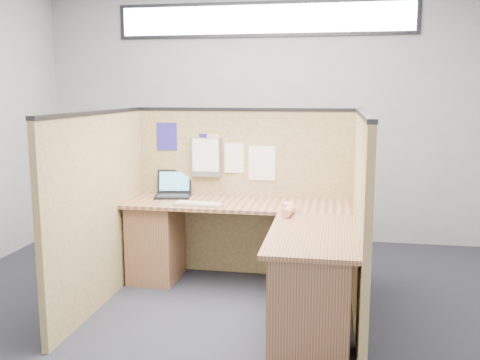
% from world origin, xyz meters
% --- Properties ---
extents(floor, '(5.00, 5.00, 0.00)m').
position_xyz_m(floor, '(0.00, 0.00, 0.00)').
color(floor, black).
rests_on(floor, ground).
extents(wall_back, '(5.00, 0.00, 5.00)m').
position_xyz_m(wall_back, '(0.00, 2.25, 1.40)').
color(wall_back, '#9EA0A3').
rests_on(wall_back, floor).
extents(wall_front, '(5.00, 0.00, 5.00)m').
position_xyz_m(wall_front, '(0.00, -2.25, 1.40)').
color(wall_front, '#9EA0A3').
rests_on(wall_front, floor).
extents(clerestory_window, '(3.30, 0.04, 0.38)m').
position_xyz_m(clerestory_window, '(0.00, 2.23, 2.45)').
color(clerestory_window, '#232328').
rests_on(clerestory_window, wall_back).
extents(cubicle_partitions, '(2.06, 1.83, 1.53)m').
position_xyz_m(cubicle_partitions, '(0.00, 0.43, 0.77)').
color(cubicle_partitions, olive).
rests_on(cubicle_partitions, floor).
extents(l_desk, '(1.95, 1.75, 0.73)m').
position_xyz_m(l_desk, '(0.18, 0.29, 0.39)').
color(l_desk, brown).
rests_on(l_desk, floor).
extents(laptop, '(0.35, 0.35, 0.23)m').
position_xyz_m(laptop, '(-0.63, 0.87, 0.79)').
color(laptop, black).
rests_on(laptop, l_desk).
extents(keyboard, '(0.42, 0.18, 0.03)m').
position_xyz_m(keyboard, '(-0.31, 0.50, 0.74)').
color(keyboard, gray).
rests_on(keyboard, l_desk).
extents(mouse, '(0.11, 0.08, 0.04)m').
position_xyz_m(mouse, '(0.45, 0.48, 0.75)').
color(mouse, silver).
rests_on(mouse, l_desk).
extents(hand_forearm, '(0.10, 0.36, 0.08)m').
position_xyz_m(hand_forearm, '(0.46, 0.35, 0.77)').
color(hand_forearm, tan).
rests_on(hand_forearm, l_desk).
extents(blue_poster, '(0.19, 0.01, 0.25)m').
position_xyz_m(blue_poster, '(-0.72, 0.97, 1.26)').
color(blue_poster, '#261F91').
rests_on(blue_poster, cubicle_partitions).
extents(american_flag, '(0.19, 0.01, 0.32)m').
position_xyz_m(american_flag, '(-0.34, 0.96, 1.23)').
color(american_flag, olive).
rests_on(american_flag, cubicle_partitions).
extents(file_holder, '(0.28, 0.05, 0.35)m').
position_xyz_m(file_holder, '(-0.35, 0.94, 1.09)').
color(file_holder, slate).
rests_on(file_holder, cubicle_partitions).
extents(paper_left, '(0.21, 0.03, 0.27)m').
position_xyz_m(paper_left, '(-0.07, 0.97, 1.08)').
color(paper_left, white).
rests_on(paper_left, cubicle_partitions).
extents(paper_right, '(0.24, 0.01, 0.31)m').
position_xyz_m(paper_right, '(0.16, 0.97, 1.04)').
color(paper_right, white).
rests_on(paper_right, cubicle_partitions).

